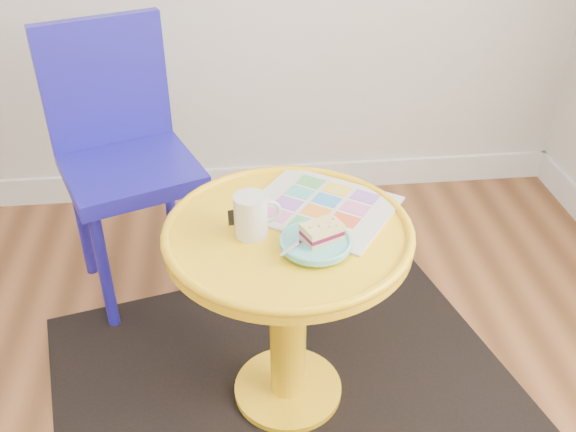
{
  "coord_description": "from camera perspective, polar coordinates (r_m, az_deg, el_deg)",
  "views": [
    {
      "loc": [
        0.58,
        -0.42,
        1.46
      ],
      "look_at": [
        0.71,
        0.85,
        0.62
      ],
      "focal_mm": 40.0,
      "sensor_mm": 36.0,
      "label": 1
    }
  ],
  "objects": [
    {
      "name": "newspaper",
      "position": [
        1.63,
        2.99,
        0.82
      ],
      "size": [
        0.45,
        0.43,
        0.01
      ],
      "primitive_type": "cube",
      "rotation": [
        0.0,
        0.0,
        -0.62
      ],
      "color": "silver",
      "rests_on": "side_table"
    },
    {
      "name": "cake_slice",
      "position": [
        1.47,
        3.04,
        -1.39
      ],
      "size": [
        0.11,
        0.09,
        0.04
      ],
      "rotation": [
        0.0,
        0.0,
        0.42
      ],
      "color": "#D3BC8C",
      "rests_on": "plate"
    },
    {
      "name": "side_table",
      "position": [
        1.65,
        0.0,
        -5.87
      ],
      "size": [
        0.61,
        0.61,
        0.58
      ],
      "color": "yellow",
      "rests_on": "ground"
    },
    {
      "name": "rug",
      "position": [
        1.94,
        -0.0,
        -15.3
      ],
      "size": [
        1.52,
        1.37,
        0.01
      ],
      "primitive_type": "cube",
      "rotation": [
        0.0,
        0.0,
        0.23
      ],
      "color": "black",
      "rests_on": "ground"
    },
    {
      "name": "plate",
      "position": [
        1.48,
        2.46,
        -2.39
      ],
      "size": [
        0.17,
        0.17,
        0.02
      ],
      "color": "#5CC0C3",
      "rests_on": "newspaper"
    },
    {
      "name": "fork",
      "position": [
        1.47,
        1.32,
        -2.21
      ],
      "size": [
        0.11,
        0.11,
        0.0
      ],
      "rotation": [
        0.0,
        0.0,
        -0.81
      ],
      "color": "silver",
      "rests_on": "plate"
    },
    {
      "name": "chair",
      "position": [
        2.13,
        -14.57,
        6.11
      ],
      "size": [
        0.51,
        0.51,
        0.9
      ],
      "rotation": [
        0.0,
        0.0,
        0.37
      ],
      "color": "#201AAD",
      "rests_on": "ground"
    },
    {
      "name": "mug",
      "position": [
        1.51,
        -3.25,
        0.17
      ],
      "size": [
        0.12,
        0.08,
        0.11
      ],
      "rotation": [
        0.0,
        0.0,
        0.11
      ],
      "color": "silver",
      "rests_on": "side_table"
    }
  ]
}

